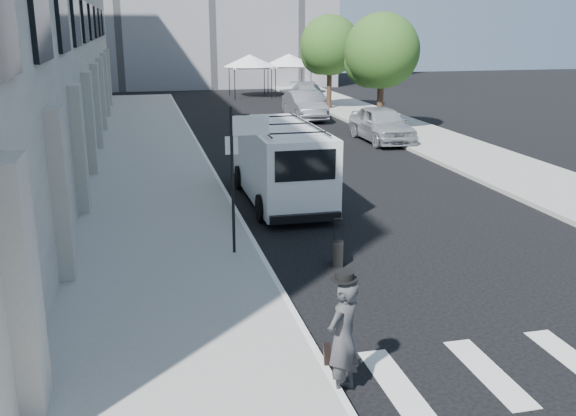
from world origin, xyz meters
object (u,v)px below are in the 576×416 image
parked_car_b (305,106)px  parked_car_c (308,95)px  parked_car_a (382,124)px  briefcase (327,358)px  cargo_van (280,162)px  businessman (343,338)px  suitcase (338,253)px

parked_car_b → parked_car_c: bearing=73.6°
parked_car_a → parked_car_c: 13.92m
briefcase → parked_car_c: size_ratio=0.08×
cargo_van → parked_car_a: (7.04, 9.28, -0.41)m
cargo_van → parked_car_c: size_ratio=1.23×
parked_car_b → cargo_van: bearing=-106.6°
briefcase → parked_car_a: 21.38m
businessman → briefcase: size_ratio=4.23×
briefcase → parked_car_c: parked_car_c is taller
briefcase → suitcase: bearing=83.6°
parked_car_b → briefcase: bearing=-103.5°
cargo_van → parked_car_b: cargo_van is taller
businessman → parked_car_b: size_ratio=0.38×
suitcase → parked_car_c: (7.11, 29.06, 0.47)m
parked_car_a → parked_car_c: bearing=89.0°
cargo_van → parked_car_a: 11.65m
suitcase → parked_car_b: (5.31, 23.16, 0.52)m
cargo_van → parked_car_c: cargo_van is taller
suitcase → parked_car_b: size_ratio=0.22×
suitcase → parked_car_b: 23.77m
suitcase → cargo_van: (-0.06, 5.87, 0.96)m
briefcase → parked_car_c: (8.70, 33.49, 0.59)m
suitcase → parked_car_c: size_ratio=0.21×
suitcase → parked_car_a: parked_car_a is taller
cargo_van → briefcase: bearing=-98.5°
briefcase → cargo_van: bearing=94.8°
parked_car_a → businessman: bearing=-113.3°
suitcase → parked_car_a: 16.69m
briefcase → suitcase: (1.59, 4.43, 0.12)m
briefcase → parked_car_b: size_ratio=0.09×
suitcase → parked_car_a: bearing=83.8°
parked_car_b → parked_car_c: (1.80, 5.90, -0.05)m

